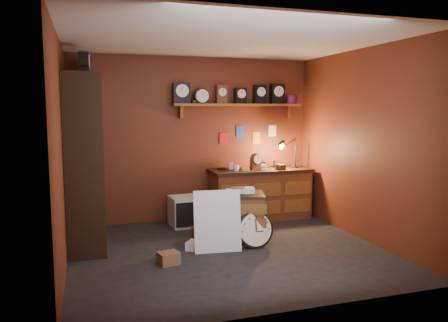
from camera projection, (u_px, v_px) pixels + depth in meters
floor at (228, 251)px, 5.73m from camera, size 4.00×4.00×0.00m
room_shell at (229, 119)px, 5.64m from camera, size 4.02×3.62×2.71m
shelving_unit at (82, 153)px, 5.97m from camera, size 0.47×1.60×2.58m
workbench at (260, 191)px, 7.38m from camera, size 1.71×0.66×1.36m
low_cabinet at (242, 216)px, 6.06m from camera, size 0.72×0.65×0.78m
big_round_clock at (255, 229)px, 5.85m from camera, size 0.50×0.17×0.51m
white_panel at (218, 251)px, 5.74m from camera, size 0.63×0.24×0.82m
mini_fridge at (185, 211)px, 6.94m from camera, size 0.49×0.51×0.47m
floor_box_a at (169, 258)px, 5.24m from camera, size 0.28×0.25×0.15m
floor_box_b at (195, 245)px, 5.79m from camera, size 0.28×0.28×0.11m
floor_box_c at (203, 233)px, 6.19m from camera, size 0.29×0.25×0.19m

